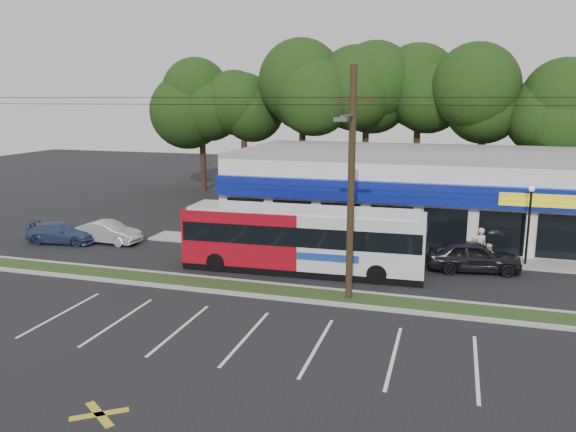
# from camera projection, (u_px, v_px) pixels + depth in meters

# --- Properties ---
(ground) EXTENTS (120.00, 120.00, 0.00)m
(ground) POSITION_uv_depth(u_px,v_px,m) (276.00, 301.00, 24.50)
(ground) COLOR black
(ground) RESTS_ON ground
(grass_strip) EXTENTS (40.00, 1.60, 0.12)m
(grass_strip) POSITION_uv_depth(u_px,v_px,m) (283.00, 292.00, 25.43)
(grass_strip) COLOR #203114
(grass_strip) RESTS_ON ground
(curb_south) EXTENTS (40.00, 0.25, 0.14)m
(curb_south) POSITION_uv_depth(u_px,v_px,m) (277.00, 298.00, 24.63)
(curb_south) COLOR #9E9E93
(curb_south) RESTS_ON ground
(curb_north) EXTENTS (40.00, 0.25, 0.14)m
(curb_north) POSITION_uv_depth(u_px,v_px,m) (289.00, 286.00, 26.22)
(curb_north) COLOR #9E9E93
(curb_north) RESTS_ON ground
(sidewalk) EXTENTS (32.00, 2.20, 0.10)m
(sidewalk) POSITION_uv_depth(u_px,v_px,m) (410.00, 255.00, 31.53)
(sidewalk) COLOR #9E9E93
(sidewalk) RESTS_ON ground
(strip_mall) EXTENTS (25.00, 12.55, 5.30)m
(strip_mall) POSITION_uv_depth(u_px,v_px,m) (428.00, 190.00, 37.34)
(strip_mall) COLOR silver
(strip_mall) RESTS_ON ground
(utility_pole) EXTENTS (50.00, 2.77, 10.00)m
(utility_pole) POSITION_uv_depth(u_px,v_px,m) (347.00, 178.00, 23.46)
(utility_pole) COLOR black
(utility_pole) RESTS_ON ground
(lamp_post) EXTENTS (0.30, 0.30, 4.25)m
(lamp_post) POSITION_uv_depth(u_px,v_px,m) (529.00, 216.00, 29.13)
(lamp_post) COLOR black
(lamp_post) RESTS_ON ground
(tree_line) EXTENTS (46.76, 6.76, 11.83)m
(tree_line) POSITION_uv_depth(u_px,v_px,m) (419.00, 101.00, 46.03)
(tree_line) COLOR black
(tree_line) RESTS_ON ground
(metrobus) EXTENTS (12.28, 3.08, 3.27)m
(metrobus) POSITION_uv_depth(u_px,v_px,m) (303.00, 238.00, 28.38)
(metrobus) COLOR #9E0C19
(metrobus) RESTS_ON ground
(car_dark) EXTENTS (4.93, 2.60, 1.60)m
(car_dark) POSITION_uv_depth(u_px,v_px,m) (473.00, 256.00, 28.53)
(car_dark) COLOR black
(car_dark) RESTS_ON ground
(car_silver) EXTENTS (4.13, 1.66, 1.33)m
(car_silver) POSITION_uv_depth(u_px,v_px,m) (109.00, 232.00, 34.15)
(car_silver) COLOR #A7ABAF
(car_silver) RESTS_ON ground
(car_blue) EXTENTS (4.52, 2.29, 1.26)m
(car_blue) POSITION_uv_depth(u_px,v_px,m) (62.00, 233.00, 34.19)
(car_blue) COLOR navy
(car_blue) RESTS_ON ground
(pedestrian_a) EXTENTS (0.84, 0.70, 1.97)m
(pedestrian_a) POSITION_uv_depth(u_px,v_px,m) (480.00, 246.00, 29.78)
(pedestrian_a) COLOR beige
(pedestrian_a) RESTS_ON ground
(pedestrian_b) EXTENTS (0.89, 0.79, 1.51)m
(pedestrian_b) POSITION_uv_depth(u_px,v_px,m) (488.00, 258.00, 28.35)
(pedestrian_b) COLOR silver
(pedestrian_b) RESTS_ON ground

